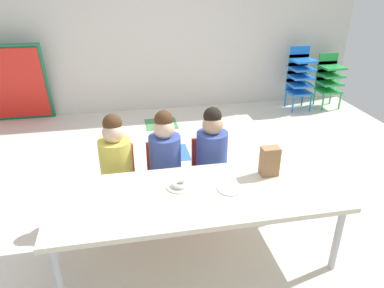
{
  "coord_description": "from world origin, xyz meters",
  "views": [
    {
      "loc": [
        -0.46,
        -2.77,
        1.91
      ],
      "look_at": [
        -0.02,
        -0.51,
        0.79
      ],
      "focal_mm": 33.65,
      "sensor_mm": 36.0,
      "label": 1
    }
  ],
  "objects_px": {
    "craft_table": "(198,198)",
    "seated_child_middle_seat": "(165,153)",
    "paper_plate_center_table": "(230,189)",
    "folded_activity_table": "(13,84)",
    "seated_child_near_camera": "(116,158)",
    "paper_bag_brown": "(270,161)",
    "seated_child_far_right": "(212,149)",
    "donut_powdered_on_plate": "(179,184)",
    "kid_chair_green_stack": "(329,77)",
    "paper_plate_near_edge": "(179,187)",
    "kid_chair_blue_stack": "(300,75)"
  },
  "relations": [
    {
      "from": "paper_plate_near_edge",
      "to": "seated_child_middle_seat",
      "type": "bearing_deg",
      "value": 94.35
    },
    {
      "from": "craft_table",
      "to": "folded_activity_table",
      "type": "distance_m",
      "value": 3.57
    },
    {
      "from": "craft_table",
      "to": "seated_child_near_camera",
      "type": "relative_size",
      "value": 2.15
    },
    {
      "from": "craft_table",
      "to": "seated_child_middle_seat",
      "type": "height_order",
      "value": "seated_child_middle_seat"
    },
    {
      "from": "craft_table",
      "to": "donut_powdered_on_plate",
      "type": "xyz_separation_m",
      "value": [
        -0.11,
        0.1,
        0.07
      ]
    },
    {
      "from": "paper_bag_brown",
      "to": "paper_plate_center_table",
      "type": "height_order",
      "value": "paper_bag_brown"
    },
    {
      "from": "kid_chair_green_stack",
      "to": "paper_plate_near_edge",
      "type": "distance_m",
      "value": 3.84
    },
    {
      "from": "seated_child_far_right",
      "to": "paper_plate_near_edge",
      "type": "xyz_separation_m",
      "value": [
        -0.36,
        -0.51,
        -0.01
      ]
    },
    {
      "from": "paper_plate_center_table",
      "to": "kid_chair_blue_stack",
      "type": "bearing_deg",
      "value": 55.82
    },
    {
      "from": "paper_plate_center_table",
      "to": "folded_activity_table",
      "type": "bearing_deg",
      "value": 124.98
    },
    {
      "from": "paper_plate_center_table",
      "to": "paper_plate_near_edge",
      "type": "bearing_deg",
      "value": 164.48
    },
    {
      "from": "seated_child_near_camera",
      "to": "seated_child_far_right",
      "type": "distance_m",
      "value": 0.79
    },
    {
      "from": "paper_bag_brown",
      "to": "paper_plate_near_edge",
      "type": "relative_size",
      "value": 1.22
    },
    {
      "from": "seated_child_near_camera",
      "to": "paper_bag_brown",
      "type": "distance_m",
      "value": 1.2
    },
    {
      "from": "craft_table",
      "to": "paper_plate_near_edge",
      "type": "distance_m",
      "value": 0.15
    },
    {
      "from": "kid_chair_green_stack",
      "to": "donut_powdered_on_plate",
      "type": "xyz_separation_m",
      "value": [
        -2.72,
        -2.7,
        0.11
      ]
    },
    {
      "from": "seated_child_far_right",
      "to": "paper_plate_near_edge",
      "type": "height_order",
      "value": "seated_child_far_right"
    },
    {
      "from": "paper_bag_brown",
      "to": "donut_powdered_on_plate",
      "type": "bearing_deg",
      "value": -175.95
    },
    {
      "from": "seated_child_near_camera",
      "to": "seated_child_middle_seat",
      "type": "bearing_deg",
      "value": 0.0
    },
    {
      "from": "craft_table",
      "to": "paper_bag_brown",
      "type": "distance_m",
      "value": 0.6
    },
    {
      "from": "paper_plate_near_edge",
      "to": "donut_powdered_on_plate",
      "type": "bearing_deg",
      "value": 0.0
    },
    {
      "from": "paper_plate_near_edge",
      "to": "folded_activity_table",
      "type": "bearing_deg",
      "value": 121.23
    },
    {
      "from": "paper_plate_center_table",
      "to": "seated_child_near_camera",
      "type": "bearing_deg",
      "value": 142.18
    },
    {
      "from": "kid_chair_green_stack",
      "to": "folded_activity_table",
      "type": "height_order",
      "value": "folded_activity_table"
    },
    {
      "from": "seated_child_middle_seat",
      "to": "paper_bag_brown",
      "type": "height_order",
      "value": "seated_child_middle_seat"
    },
    {
      "from": "kid_chair_blue_stack",
      "to": "paper_plate_center_table",
      "type": "distance_m",
      "value": 3.38
    },
    {
      "from": "craft_table",
      "to": "kid_chair_blue_stack",
      "type": "xyz_separation_m",
      "value": [
        2.13,
        2.8,
        0.02
      ]
    },
    {
      "from": "kid_chair_green_stack",
      "to": "paper_bag_brown",
      "type": "distance_m",
      "value": 3.36
    },
    {
      "from": "craft_table",
      "to": "paper_plate_near_edge",
      "type": "bearing_deg",
      "value": 138.99
    },
    {
      "from": "kid_chair_green_stack",
      "to": "seated_child_far_right",
      "type": "bearing_deg",
      "value": -137.07
    },
    {
      "from": "kid_chair_green_stack",
      "to": "paper_plate_near_edge",
      "type": "relative_size",
      "value": 4.44
    },
    {
      "from": "paper_plate_near_edge",
      "to": "kid_chair_blue_stack",
      "type": "bearing_deg",
      "value": 50.35
    },
    {
      "from": "paper_bag_brown",
      "to": "paper_plate_center_table",
      "type": "bearing_deg",
      "value": -157.03
    },
    {
      "from": "kid_chair_blue_stack",
      "to": "folded_activity_table",
      "type": "distance_m",
      "value": 4.03
    },
    {
      "from": "seated_child_middle_seat",
      "to": "seated_child_near_camera",
      "type": "bearing_deg",
      "value": 180.0
    },
    {
      "from": "seated_child_near_camera",
      "to": "kid_chair_blue_stack",
      "type": "bearing_deg",
      "value": 39.41
    },
    {
      "from": "seated_child_far_right",
      "to": "donut_powdered_on_plate",
      "type": "distance_m",
      "value": 0.62
    },
    {
      "from": "donut_powdered_on_plate",
      "to": "craft_table",
      "type": "bearing_deg",
      "value": -41.01
    },
    {
      "from": "craft_table",
      "to": "seated_child_middle_seat",
      "type": "relative_size",
      "value": 2.15
    },
    {
      "from": "folded_activity_table",
      "to": "craft_table",
      "type": "bearing_deg",
      "value": -58.06
    },
    {
      "from": "seated_child_far_right",
      "to": "paper_plate_center_table",
      "type": "bearing_deg",
      "value": -91.59
    },
    {
      "from": "craft_table",
      "to": "folded_activity_table",
      "type": "xyz_separation_m",
      "value": [
        -1.89,
        3.03,
        0.04
      ]
    },
    {
      "from": "kid_chair_blue_stack",
      "to": "kid_chair_green_stack",
      "type": "distance_m",
      "value": 0.48
    },
    {
      "from": "paper_plate_center_table",
      "to": "donut_powdered_on_plate",
      "type": "bearing_deg",
      "value": 164.48
    },
    {
      "from": "craft_table",
      "to": "paper_bag_brown",
      "type": "bearing_deg",
      "value": 14.2
    },
    {
      "from": "kid_chair_green_stack",
      "to": "paper_plate_center_table",
      "type": "bearing_deg",
      "value": -130.37
    },
    {
      "from": "kid_chair_green_stack",
      "to": "paper_plate_center_table",
      "type": "height_order",
      "value": "kid_chair_green_stack"
    },
    {
      "from": "folded_activity_table",
      "to": "paper_plate_center_table",
      "type": "bearing_deg",
      "value": -55.02
    },
    {
      "from": "paper_plate_near_edge",
      "to": "paper_plate_center_table",
      "type": "height_order",
      "value": "same"
    },
    {
      "from": "seated_child_near_camera",
      "to": "kid_chair_green_stack",
      "type": "distance_m",
      "value": 3.84
    }
  ]
}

